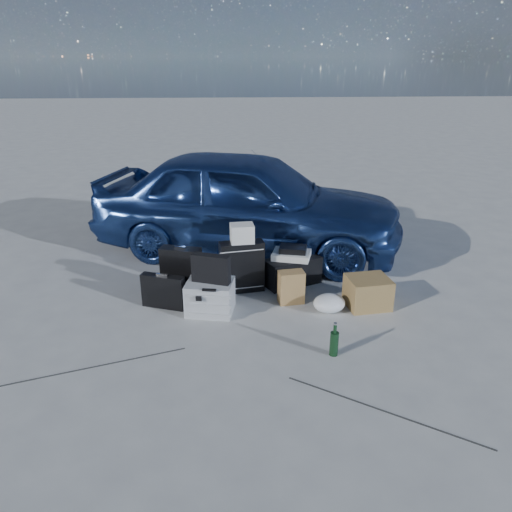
{
  "coord_description": "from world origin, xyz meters",
  "views": [
    {
      "loc": [
        -0.26,
        -4.2,
        2.5
      ],
      "look_at": [
        0.07,
        0.85,
        0.47
      ],
      "focal_mm": 35.0,
      "sensor_mm": 36.0,
      "label": 1
    }
  ],
  "objects": [
    {
      "name": "suitcase_right",
      "position": [
        -0.09,
        0.97,
        0.29
      ],
      "size": [
        0.51,
        0.26,
        0.59
      ],
      "primitive_type": "cube",
      "rotation": [
        0.0,
        0.0,
        0.18
      ],
      "color": "black",
      "rests_on": "ground"
    },
    {
      "name": "suitcase_left",
      "position": [
        -0.76,
        0.87,
        0.29
      ],
      "size": [
        0.47,
        0.28,
        0.57
      ],
      "primitive_type": "cube",
      "rotation": [
        0.0,
        0.0,
        -0.28
      ],
      "color": "black",
      "rests_on": "ground"
    },
    {
      "name": "cardboard_box",
      "position": [
        1.24,
        0.5,
        0.16
      ],
      "size": [
        0.48,
        0.43,
        0.32
      ],
      "primitive_type": "cube",
      "rotation": [
        0.0,
        0.0,
        0.13
      ],
      "color": "olive",
      "rests_on": "ground"
    },
    {
      "name": "green_bottle",
      "position": [
        0.69,
        -0.42,
        0.16
      ],
      "size": [
        0.08,
        0.08,
        0.31
      ],
      "primitive_type": "cylinder",
      "rotation": [
        0.0,
        0.0,
        -0.0
      ],
      "color": "black",
      "rests_on": "ground"
    },
    {
      "name": "car",
      "position": [
        0.04,
        2.23,
        0.69
      ],
      "size": [
        4.36,
        2.73,
        1.39
      ],
      "primitive_type": "imported",
      "rotation": [
        0.0,
        0.0,
        1.28
      ],
      "color": "#2E4E97",
      "rests_on": "ground"
    },
    {
      "name": "pelican_case",
      "position": [
        -0.44,
        0.48,
        0.17
      ],
      "size": [
        0.53,
        0.46,
        0.34
      ],
      "primitive_type": "cube",
      "rotation": [
        0.0,
        0.0,
        -0.18
      ],
      "color": "#A6AAAB",
      "rests_on": "ground"
    },
    {
      "name": "flat_box_black",
      "position": [
        0.51,
        1.13,
        0.43
      ],
      "size": [
        0.35,
        0.28,
        0.07
      ],
      "primitive_type": "cube",
      "rotation": [
        0.0,
        0.0,
        -0.23
      ],
      "color": "black",
      "rests_on": "flat_box_white"
    },
    {
      "name": "briefcase",
      "position": [
        -0.93,
        0.61,
        0.18
      ],
      "size": [
        0.48,
        0.26,
        0.37
      ],
      "primitive_type": "cube",
      "rotation": [
        0.0,
        0.0,
        -0.35
      ],
      "color": "black",
      "rests_on": "ground"
    },
    {
      "name": "laptop_bag",
      "position": [
        -0.42,
        0.47,
        0.49
      ],
      "size": [
        0.41,
        0.23,
        0.3
      ],
      "primitive_type": "cube",
      "rotation": [
        0.0,
        0.0,
        -0.36
      ],
      "color": "black",
      "rests_on": "pelican_case"
    },
    {
      "name": "plastic_bag",
      "position": [
        0.81,
        0.4,
        0.09
      ],
      "size": [
        0.4,
        0.37,
        0.19
      ],
      "primitive_type": "ellipsoid",
      "rotation": [
        0.0,
        0.0,
        0.25
      ],
      "color": "silver",
      "rests_on": "ground"
    },
    {
      "name": "kraft_bag",
      "position": [
        0.43,
        0.64,
        0.18
      ],
      "size": [
        0.29,
        0.2,
        0.36
      ],
      "primitive_type": "cube",
      "rotation": [
        0.0,
        0.0,
        0.14
      ],
      "color": "olive",
      "rests_on": "ground"
    },
    {
      "name": "ground",
      "position": [
        0.0,
        0.0,
        0.0
      ],
      "size": [
        60.0,
        60.0,
        0.0
      ],
      "primitive_type": "plane",
      "color": "#B7B7B2",
      "rests_on": "ground"
    },
    {
      "name": "duffel_bag",
      "position": [
        0.51,
        1.11,
        0.16
      ],
      "size": [
        0.71,
        0.52,
        0.32
      ],
      "primitive_type": "cube",
      "rotation": [
        0.0,
        0.0,
        0.43
      ],
      "color": "black",
      "rests_on": "ground"
    },
    {
      "name": "flat_box_white",
      "position": [
        0.5,
        1.12,
        0.36
      ],
      "size": [
        0.5,
        0.43,
        0.07
      ],
      "primitive_type": "cube",
      "rotation": [
        0.0,
        0.0,
        -0.28
      ],
      "color": "silver",
      "rests_on": "duffel_bag"
    },
    {
      "name": "white_carton",
      "position": [
        -0.08,
        0.98,
        0.69
      ],
      "size": [
        0.27,
        0.22,
        0.2
      ],
      "primitive_type": "cube",
      "rotation": [
        0.0,
        0.0,
        0.09
      ],
      "color": "silver",
      "rests_on": "suitcase_right"
    }
  ]
}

